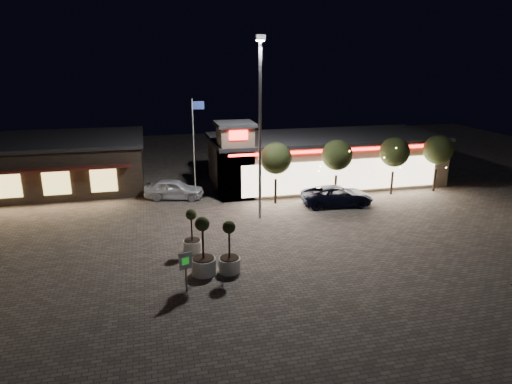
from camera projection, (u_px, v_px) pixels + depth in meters
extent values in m
plane|color=#70655B|center=(260.00, 270.00, 24.59)|extent=(90.00, 90.00, 0.00)
cube|color=gray|center=(324.00, 160.00, 41.14)|extent=(20.00, 8.00, 4.00)
cube|color=#262628|center=(325.00, 137.00, 40.52)|extent=(20.40, 8.40, 0.30)
cube|color=#FFE6BF|center=(343.00, 176.00, 37.49)|extent=(17.00, 0.12, 2.60)
cube|color=#FF1A14|center=(344.00, 150.00, 36.84)|extent=(19.00, 0.10, 0.18)
cube|color=gray|center=(235.00, 162.00, 36.42)|extent=(2.60, 2.60, 5.80)
cube|color=#262628|center=(235.00, 124.00, 35.54)|extent=(3.00, 3.00, 0.30)
cube|color=#FF1A14|center=(238.00, 135.00, 34.47)|extent=(1.40, 0.10, 0.70)
cube|color=#382D23|center=(48.00, 165.00, 39.49)|extent=(16.00, 10.00, 4.00)
cube|color=#262628|center=(44.00, 140.00, 38.87)|extent=(16.40, 10.40, 0.30)
cube|color=#591E19|center=(32.00, 171.00, 34.23)|extent=(14.40, 0.80, 0.15)
cube|color=#FFD772|center=(7.00, 186.00, 34.46)|extent=(2.00, 0.12, 1.80)
cube|color=#FFD772|center=(57.00, 183.00, 35.24)|extent=(2.00, 0.12, 1.80)
cube|color=#FFD772|center=(104.00, 181.00, 36.02)|extent=(2.00, 0.12, 1.80)
cylinder|color=gray|center=(260.00, 134.00, 30.75)|extent=(0.20, 0.20, 12.00)
cube|color=gray|center=(260.00, 37.00, 28.95)|extent=(0.60, 0.40, 0.35)
cube|color=white|center=(260.00, 41.00, 29.01)|extent=(0.45, 0.30, 0.08)
cylinder|color=white|center=(194.00, 151.00, 35.08)|extent=(0.10, 0.10, 8.00)
cube|color=#283D94|center=(198.00, 105.00, 34.17)|extent=(0.90, 0.04, 0.60)
cylinder|color=#332319|center=(275.00, 191.00, 35.44)|extent=(0.20, 0.20, 1.92)
sphere|color=#2D3819|center=(276.00, 158.00, 34.69)|extent=(2.42, 2.42, 2.42)
cylinder|color=#332319|center=(335.00, 187.00, 36.56)|extent=(0.20, 0.20, 1.92)
sphere|color=#2D3819|center=(337.00, 155.00, 35.81)|extent=(2.42, 2.42, 2.42)
cylinder|color=#332319|center=(392.00, 183.00, 37.68)|extent=(0.20, 0.20, 1.92)
sphere|color=#2D3819|center=(395.00, 152.00, 36.93)|extent=(2.42, 2.42, 2.42)
cylinder|color=#332319|center=(434.00, 180.00, 38.58)|extent=(0.20, 0.20, 1.92)
sphere|color=#2D3819|center=(438.00, 150.00, 37.82)|extent=(2.42, 2.42, 2.42)
imported|color=black|center=(337.00, 196.00, 35.01)|extent=(5.71, 3.12, 1.52)
imported|color=silver|center=(174.00, 189.00, 36.58)|extent=(5.00, 3.02, 1.59)
cylinder|color=white|center=(192.00, 246.00, 26.78)|extent=(1.08, 1.08, 0.72)
cylinder|color=black|center=(192.00, 240.00, 26.67)|extent=(0.93, 0.93, 0.05)
cylinder|color=#332319|center=(192.00, 227.00, 26.43)|extent=(0.09, 0.09, 1.62)
sphere|color=#2D3819|center=(191.00, 214.00, 26.21)|extent=(0.63, 0.63, 0.63)
cylinder|color=white|center=(204.00, 266.00, 24.08)|extent=(1.30, 1.30, 0.87)
cylinder|color=black|center=(203.00, 258.00, 23.95)|extent=(1.13, 1.13, 0.07)
cylinder|color=#332319|center=(203.00, 241.00, 23.66)|extent=(0.11, 0.11, 1.95)
sphere|color=#2D3819|center=(202.00, 224.00, 23.39)|extent=(0.76, 0.76, 0.76)
cylinder|color=white|center=(230.00, 265.00, 24.33)|extent=(1.18, 1.18, 0.78)
cylinder|color=black|center=(230.00, 258.00, 24.21)|extent=(1.02, 1.02, 0.06)
cylinder|color=#332319|center=(229.00, 242.00, 23.94)|extent=(0.10, 0.10, 1.77)
sphere|color=#2D3819|center=(229.00, 227.00, 23.70)|extent=(0.69, 0.69, 0.69)
cylinder|color=gray|center=(186.00, 279.00, 22.30)|extent=(0.08, 0.08, 1.24)
cube|color=white|center=(185.00, 261.00, 22.02)|extent=(0.65, 0.29, 0.88)
cube|color=#19991E|center=(185.00, 261.00, 21.98)|extent=(0.35, 0.15, 0.36)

